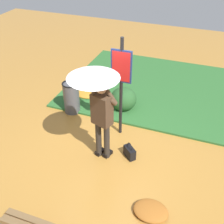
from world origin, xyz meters
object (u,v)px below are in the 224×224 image
(info_sign_post, at_px, (121,78))
(handbag, at_px, (130,152))
(trash_bin, at_px, (71,97))
(person_with_umbrella, at_px, (97,92))

(info_sign_post, bearing_deg, handbag, 123.08)
(info_sign_post, relative_size, trash_bin, 2.76)
(person_with_umbrella, xyz_separation_m, trash_bin, (1.28, -1.27, -1.13))
(info_sign_post, xyz_separation_m, handbag, (-0.46, 0.70, -1.32))
(person_with_umbrella, distance_m, info_sign_post, 0.89)
(person_with_umbrella, height_order, trash_bin, person_with_umbrella)
(person_with_umbrella, height_order, info_sign_post, info_sign_post)
(info_sign_post, distance_m, trash_bin, 1.82)
(handbag, relative_size, trash_bin, 0.44)
(info_sign_post, height_order, trash_bin, info_sign_post)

